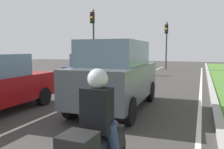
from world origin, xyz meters
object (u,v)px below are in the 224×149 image
at_px(car_suv_ahead, 116,75).
at_px(traffic_light_far_median, 166,38).
at_px(traffic_light_overhead_left, 93,31).
at_px(car_hatchback_far, 91,69).
at_px(rider_person, 98,109).

xyz_separation_m(car_suv_ahead, traffic_light_far_median, (-0.80, 16.68, 2.06)).
distance_m(car_suv_ahead, traffic_light_far_median, 16.83).
distance_m(traffic_light_overhead_left, traffic_light_far_median, 8.22).
bearing_deg(car_hatchback_far, traffic_light_overhead_left, 114.97).
bearing_deg(car_hatchback_far, rider_person, -63.14).
relative_size(car_suv_ahead, rider_person, 3.91).
relative_size(rider_person, traffic_light_far_median, 0.24).
xyz_separation_m(rider_person, traffic_light_far_median, (-2.16, 21.05, 2.04)).
height_order(car_suv_ahead, car_hatchback_far, car_suv_ahead).
distance_m(rider_person, traffic_light_overhead_left, 16.46).
distance_m(rider_person, traffic_light_far_median, 21.26).
distance_m(car_suv_ahead, rider_person, 4.57).
xyz_separation_m(rider_person, traffic_light_overhead_left, (-7.24, 14.59, 2.39)).
distance_m(car_suv_ahead, traffic_light_overhead_left, 12.03).
distance_m(car_hatchback_far, traffic_light_far_median, 12.54).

